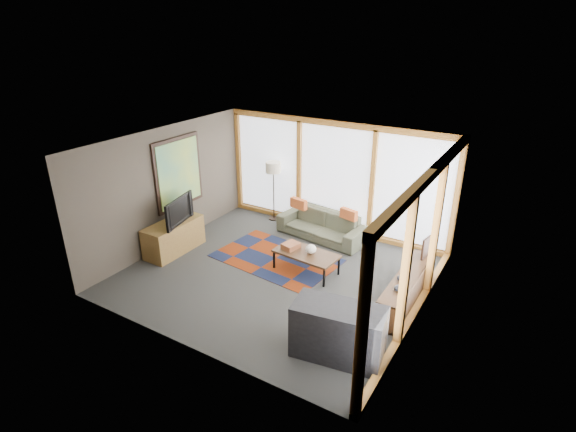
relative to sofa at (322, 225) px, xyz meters
The scene contains 17 objects.
ground 1.95m from the sofa, 89.59° to the right, with size 5.50×5.50×0.00m, color #282926.
room_envelope 1.91m from the sofa, 69.56° to the right, with size 5.52×5.02×2.62m.
rug 1.46m from the sofa, 104.43° to the right, with size 2.48×1.59×0.01m, color #692208.
sofa is the anchor object (origin of this frame).
pillow_left 0.74m from the sofa, behind, with size 0.42×0.13×0.23m, color #B35024.
pillow_right 0.75m from the sofa, ahead, with size 0.41×0.12×0.23m, color #B35024.
floor_lamp 1.59m from the sofa, 168.44° to the left, with size 0.37×0.37×1.48m, color black, non-canonical shape.
coffee_table 1.60m from the sofa, 74.19° to the right, with size 1.25×0.62×0.42m, color black, non-canonical shape.
book_stack 1.54m from the sofa, 86.98° to the right, with size 0.26×0.32×0.11m, color brown.
vase 1.61m from the sofa, 70.92° to the right, with size 0.21×0.21×0.18m, color silver.
bookshelf 2.88m from the sofa, 32.03° to the right, with size 0.38×2.10×0.53m, color black, non-canonical shape.
bowl_a 3.24m from the sofa, 40.13° to the right, with size 0.18×0.18×0.09m, color black.
bowl_b 2.98m from the sofa, 36.00° to the right, with size 0.18×0.18×0.09m, color black.
shelf_picture 2.65m from the sofa, 16.30° to the right, with size 0.04×0.31×0.41m, color black.
tv_console 3.28m from the sofa, 137.17° to the right, with size 0.56×1.34×0.67m, color brown.
television 3.26m from the sofa, 136.47° to the right, with size 1.00×0.13×0.58m, color black.
bar_counter 3.97m from the sofa, 59.56° to the right, with size 1.33×0.62×0.84m, color black.
Camera 1 is at (4.11, -6.41, 4.56)m, focal length 28.00 mm.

